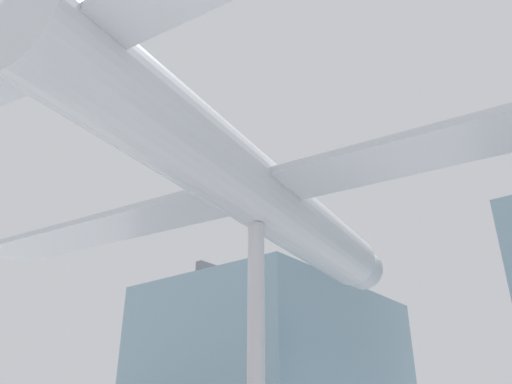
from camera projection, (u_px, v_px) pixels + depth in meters
glass_pavilion_left at (278, 375)px, 26.76m from camera, size 9.88×13.73×9.00m
support_pylon_central at (256, 356)px, 11.47m from camera, size 0.42×0.42×6.49m
suspended_airplane at (261, 195)px, 13.45m from camera, size 21.56×16.15×3.23m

